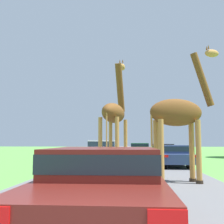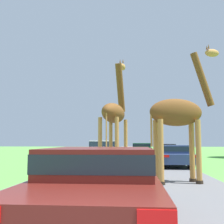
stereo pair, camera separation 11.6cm
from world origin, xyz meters
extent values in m
cube|color=#5B5B5E|center=(0.00, 30.00, 0.00)|extent=(7.25, 120.00, 0.00)
cylinder|color=#B77F3D|center=(-0.57, 10.80, 1.19)|extent=(0.15, 0.15, 2.37)
cylinder|color=#2D2319|center=(-0.57, 10.80, 0.04)|extent=(0.19, 0.19, 0.09)
cylinder|color=#B77F3D|center=(0.06, 10.68, 1.19)|extent=(0.15, 0.15, 2.37)
cylinder|color=#2D2319|center=(0.06, 10.68, 0.04)|extent=(0.19, 0.19, 0.09)
cylinder|color=#B77F3D|center=(-0.84, 9.39, 1.19)|extent=(0.15, 0.15, 2.37)
cylinder|color=#2D2319|center=(-0.84, 9.39, 0.04)|extent=(0.19, 0.19, 0.09)
cylinder|color=#B77F3D|center=(-0.21, 9.26, 1.19)|extent=(0.15, 0.15, 2.37)
cylinder|color=#2D2319|center=(-0.21, 9.26, 0.04)|extent=(0.19, 0.19, 0.09)
ellipsoid|color=brown|center=(-0.39, 10.03, 2.58)|extent=(1.14, 2.16, 0.77)
cylinder|color=brown|center=(-0.18, 11.11, 3.81)|extent=(0.45, 0.96, 2.11)
ellipsoid|color=#B77F3D|center=(-0.10, 11.54, 4.86)|extent=(0.34, 0.60, 0.30)
cylinder|color=#B77F3D|center=(-0.58, 9.07, 1.93)|extent=(0.05, 0.05, 1.30)
cone|color=brown|center=(-0.19, 11.39, 5.09)|extent=(0.07, 0.07, 0.16)
cone|color=brown|center=(-0.06, 11.37, 5.09)|extent=(0.07, 0.07, 0.16)
cylinder|color=#B77F3D|center=(2.55, 9.73, 1.12)|extent=(0.20, 0.20, 2.25)
cylinder|color=#2D2319|center=(2.55, 9.73, 0.06)|extent=(0.26, 0.26, 0.12)
cylinder|color=#B77F3D|center=(2.68, 9.23, 1.12)|extent=(0.20, 0.20, 2.25)
cylinder|color=#2D2319|center=(2.68, 9.23, 0.06)|extent=(0.26, 0.26, 0.12)
cylinder|color=#B77F3D|center=(1.20, 9.38, 1.12)|extent=(0.20, 0.20, 2.25)
cylinder|color=#2D2319|center=(1.20, 9.38, 0.06)|extent=(0.26, 0.26, 0.12)
cylinder|color=#B77F3D|center=(1.33, 8.88, 1.12)|extent=(0.20, 0.20, 2.25)
cylinder|color=#2D2319|center=(1.33, 8.88, 0.06)|extent=(0.26, 0.26, 0.12)
ellipsoid|color=brown|center=(1.94, 9.31, 2.52)|extent=(2.08, 1.08, 1.00)
cylinder|color=brown|center=(2.98, 9.57, 3.79)|extent=(0.93, 0.47, 2.06)
ellipsoid|color=#B77F3D|center=(3.40, 9.68, 4.82)|extent=(0.60, 0.37, 0.30)
cylinder|color=#B77F3D|center=(1.03, 9.07, 1.90)|extent=(0.07, 0.07, 1.24)
cone|color=brown|center=(3.22, 9.70, 5.05)|extent=(0.07, 0.07, 0.16)
cone|color=brown|center=(3.25, 9.58, 5.05)|extent=(0.07, 0.07, 0.16)
cube|color=#561914|center=(-0.15, 3.84, 0.58)|extent=(1.90, 4.60, 0.66)
cube|color=#561914|center=(-0.15, 3.84, 1.13)|extent=(1.71, 2.07, 0.45)
cube|color=#19232D|center=(-0.15, 3.84, 1.16)|extent=(1.73, 2.09, 0.27)
cube|color=red|center=(0.63, 1.53, 0.81)|extent=(0.34, 0.03, 0.16)
cylinder|color=black|center=(-0.91, 5.22, 0.29)|extent=(0.38, 0.59, 0.59)
cylinder|color=black|center=(0.61, 5.22, 0.29)|extent=(0.38, 0.59, 0.59)
cube|color=black|center=(2.79, 21.90, 0.54)|extent=(1.71, 4.33, 0.50)
cube|color=black|center=(2.79, 21.90, 1.03)|extent=(1.54, 1.95, 0.49)
cube|color=#19232D|center=(2.79, 21.90, 1.06)|extent=(1.55, 1.97, 0.29)
cube|color=red|center=(2.09, 19.73, 0.71)|extent=(0.31, 0.03, 0.12)
cube|color=red|center=(3.49, 19.73, 0.71)|extent=(0.31, 0.03, 0.12)
cylinder|color=black|center=(2.10, 23.20, 0.33)|extent=(0.34, 0.67, 0.67)
cylinder|color=black|center=(3.47, 23.20, 0.33)|extent=(0.34, 0.67, 0.67)
cylinder|color=black|center=(2.10, 20.60, 0.33)|extent=(0.34, 0.67, 0.67)
cylinder|color=black|center=(3.47, 20.60, 0.33)|extent=(0.34, 0.67, 0.67)
cube|color=silver|center=(-1.80, 19.07, 0.64)|extent=(1.98, 4.22, 0.67)
cube|color=silver|center=(-1.80, 19.07, 1.27)|extent=(1.78, 1.90, 0.59)
cube|color=#19232D|center=(-1.80, 19.07, 1.30)|extent=(1.80, 1.92, 0.35)
cube|color=red|center=(-2.61, 16.95, 0.88)|extent=(0.36, 0.03, 0.16)
cube|color=red|center=(-0.99, 16.95, 0.88)|extent=(0.36, 0.03, 0.16)
cylinder|color=black|center=(-2.59, 20.34, 0.36)|extent=(0.40, 0.72, 0.72)
cylinder|color=black|center=(-1.01, 20.34, 0.36)|extent=(0.40, 0.72, 0.72)
cylinder|color=black|center=(-2.59, 17.81, 0.36)|extent=(0.40, 0.72, 0.72)
cylinder|color=black|center=(-1.01, 17.81, 0.36)|extent=(0.40, 0.72, 0.72)
cube|color=navy|center=(2.78, 16.21, 0.52)|extent=(1.78, 4.42, 0.53)
cube|color=navy|center=(2.78, 16.21, 1.02)|extent=(1.60, 1.99, 0.46)
cube|color=#19232D|center=(2.78, 16.21, 1.04)|extent=(1.62, 2.01, 0.28)
cube|color=red|center=(2.06, 13.99, 0.71)|extent=(0.32, 0.03, 0.13)
cube|color=red|center=(3.51, 13.99, 0.71)|extent=(0.32, 0.03, 0.13)
cylinder|color=black|center=(2.07, 17.54, 0.30)|extent=(0.36, 0.61, 0.61)
cylinder|color=black|center=(3.50, 17.54, 0.30)|extent=(0.36, 0.61, 0.61)
cylinder|color=black|center=(2.07, 14.88, 0.30)|extent=(0.36, 0.61, 0.61)
cylinder|color=black|center=(3.50, 14.88, 0.30)|extent=(0.36, 0.61, 0.61)
cube|color=#144C28|center=(1.08, 27.91, 0.57)|extent=(1.93, 4.34, 0.62)
cube|color=#144C28|center=(1.08, 27.91, 1.09)|extent=(1.74, 1.95, 0.43)
cube|color=#19232D|center=(1.08, 27.91, 1.11)|extent=(1.76, 1.97, 0.26)
cube|color=red|center=(0.29, 25.72, 0.79)|extent=(0.35, 0.03, 0.15)
cube|color=red|center=(1.88, 25.72, 0.79)|extent=(0.35, 0.03, 0.15)
cylinder|color=black|center=(0.31, 29.21, 0.31)|extent=(0.39, 0.61, 0.61)
cylinder|color=black|center=(1.86, 29.21, 0.31)|extent=(0.39, 0.61, 0.61)
cylinder|color=black|center=(0.31, 26.60, 0.31)|extent=(0.39, 0.61, 0.61)
cylinder|color=black|center=(1.86, 26.60, 0.31)|extent=(0.39, 0.61, 0.61)
camera|label=1|loc=(0.34, -0.97, 1.47)|focal=45.00mm
camera|label=2|loc=(0.45, -0.96, 1.47)|focal=45.00mm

